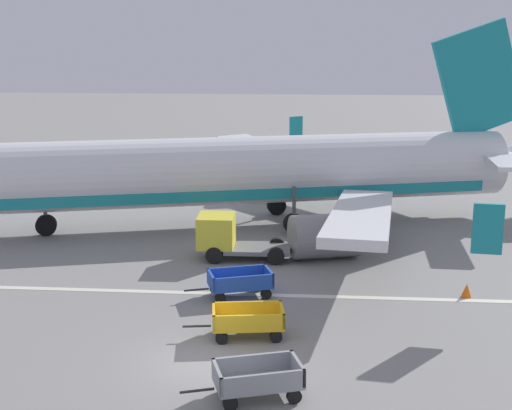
% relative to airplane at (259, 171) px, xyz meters
% --- Properties ---
extents(ground_plane, '(220.00, 220.00, 0.00)m').
position_rel_airplane_xyz_m(ground_plane, '(-0.42, -17.57, -3.05)').
color(ground_plane, gray).
extents(apron_stripe, '(120.00, 0.36, 0.01)m').
position_rel_airplane_xyz_m(apron_stripe, '(-0.42, -11.19, -3.05)').
color(apron_stripe, silver).
rests_on(apron_stripe, ground).
extents(airplane, '(37.12, 30.09, 11.34)m').
position_rel_airplane_xyz_m(airplane, '(0.00, 0.00, 0.00)').
color(airplane, silver).
rests_on(airplane, ground).
extents(baggage_cart_third_in_row, '(3.61, 2.10, 1.07)m').
position_rel_airplane_xyz_m(baggage_cart_third_in_row, '(1.46, -19.80, -2.45)').
color(baggage_cart_third_in_row, gray).
rests_on(baggage_cart_third_in_row, ground).
extents(baggage_cart_fourth_in_row, '(3.62, 1.74, 1.07)m').
position_rel_airplane_xyz_m(baggage_cart_fourth_in_row, '(0.77, -15.42, -2.45)').
color(baggage_cart_fourth_in_row, gold).
rests_on(baggage_cart_fourth_in_row, ground).
extents(baggage_cart_far_end, '(3.60, 2.12, 1.07)m').
position_rel_airplane_xyz_m(baggage_cart_far_end, '(0.09, -11.42, -2.45)').
color(baggage_cart_far_end, '#234CB2').
rests_on(baggage_cart_far_end, ground).
extents(service_truck_beside_carts, '(4.41, 2.08, 2.10)m').
position_rel_airplane_xyz_m(service_truck_beside_carts, '(-1.07, -6.31, -1.95)').
color(service_truck_beside_carts, slate).
rests_on(service_truck_beside_carts, ground).
extents(traffic_cone_near_plane, '(0.43, 0.43, 0.56)m').
position_rel_airplane_xyz_m(traffic_cone_near_plane, '(9.28, -10.75, -2.77)').
color(traffic_cone_near_plane, orange).
rests_on(traffic_cone_near_plane, ground).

